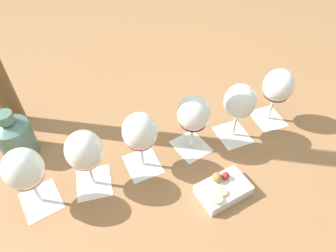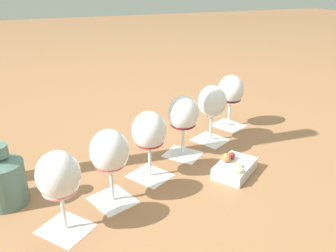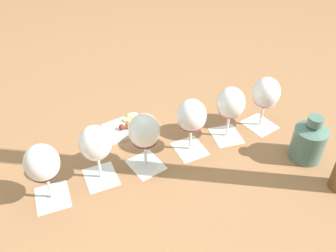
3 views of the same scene
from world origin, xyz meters
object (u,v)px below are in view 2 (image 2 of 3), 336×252
wine_glass_4 (212,104)px  wine_glass_0 (59,178)px  wine_glass_1 (110,154)px  wine_glass_2 (149,134)px  ceramic_vase (4,179)px  snack_dish (234,168)px  wine_glass_5 (231,92)px  wine_glass_3 (183,116)px

wine_glass_4 → wine_glass_0: bearing=-149.0°
wine_glass_1 → wine_glass_2: (0.12, 0.08, 0.00)m
wine_glass_0 → ceramic_vase: bearing=129.6°
wine_glass_1 → wine_glass_4: size_ratio=1.00×
wine_glass_2 → wine_glass_4: size_ratio=1.00×
wine_glass_0 → wine_glass_2: 0.29m
wine_glass_0 → wine_glass_1: (0.12, 0.07, -0.00)m
ceramic_vase → snack_dish: bearing=-6.4°
wine_glass_2 → ceramic_vase: wine_glass_2 is taller
wine_glass_0 → wine_glass_5: (0.63, 0.40, -0.00)m
wine_glass_1 → wine_glass_3: bearing=33.1°
ceramic_vase → wine_glass_3: bearing=9.9°
wine_glass_1 → ceramic_vase: bearing=162.1°
wine_glass_2 → wine_glass_5: same height
wine_glass_3 → wine_glass_4: 0.15m
wine_glass_4 → snack_dish: wine_glass_4 is taller
wine_glass_4 → wine_glass_2: bearing=-149.8°
wine_glass_2 → wine_glass_5: bearing=32.5°
wine_glass_2 → wine_glass_5: 0.46m
wine_glass_1 → snack_dish: 0.37m
wine_glass_5 → snack_dish: size_ratio=1.20×
wine_glass_1 → wine_glass_3: same height
wine_glass_0 → wine_glass_2: bearing=31.9°
snack_dish → ceramic_vase: bearing=173.6°
ceramic_vase → wine_glass_1: bearing=-17.9°
wine_glass_0 → wine_glass_4: (0.51, 0.31, -0.00)m
wine_glass_2 → wine_glass_3: size_ratio=1.00×
ceramic_vase → wine_glass_5: bearing=18.0°
wine_glass_0 → wine_glass_5: bearing=32.3°
wine_glass_2 → wine_glass_3: bearing=33.2°
snack_dish → wine_glass_2: bearing=163.6°
wine_glass_4 → ceramic_vase: wine_glass_4 is taller
wine_glass_1 → wine_glass_4: (0.39, 0.24, -0.00)m
wine_glass_1 → ceramic_vase: 0.27m
wine_glass_2 → ceramic_vase: 0.38m
ceramic_vase → snack_dish: 0.61m
wine_glass_1 → wine_glass_5: (0.51, 0.33, 0.00)m
wine_glass_4 → ceramic_vase: bearing=-166.4°
wine_glass_0 → ceramic_vase: size_ratio=1.21×
wine_glass_1 → ceramic_vase: size_ratio=1.21×
wine_glass_4 → wine_glass_3: bearing=-153.0°
wine_glass_0 → snack_dish: size_ratio=1.20×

